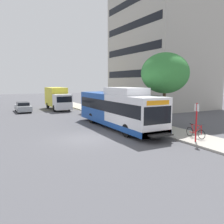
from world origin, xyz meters
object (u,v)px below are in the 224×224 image
Objects in this scene: transit_bus at (118,109)px; parked_car_far_lane at (23,107)px; bus_stop_sign_pole at (196,119)px; bicycle_parked at (195,132)px; box_truck_background at (57,98)px; street_tree_near_stop at (165,73)px.

parked_car_far_lane is (-6.10, 15.92, -1.04)m from transit_bus.
bicycle_parked is (0.88, 0.83, -1.09)m from bus_stop_sign_pole.
box_truck_background is at bearing 100.07° from bicycle_parked.
bus_stop_sign_pole is 1.48× the size of bicycle_parked.
parked_car_far_lane is (-8.10, 23.17, -0.99)m from bus_stop_sign_pole.
street_tree_near_stop is 1.45× the size of parked_car_far_lane.
parked_car_far_lane is 0.64× the size of box_truck_background.
transit_bus is 6.96× the size of bicycle_parked.
bicycle_parked is 24.07m from parked_car_far_lane.
bus_stop_sign_pole reaches higher than parked_car_far_lane.
street_tree_near_stop reaches higher than bus_stop_sign_pole.
street_tree_near_stop reaches higher than bicycle_parked.
box_truck_background is (-1.17, 16.39, 0.04)m from transit_bus.
box_truck_background reaches higher than parked_car_far_lane.
street_tree_near_stop is (3.70, -1.92, 3.17)m from transit_bus.
parked_car_far_lane is at bearing 118.78° from street_tree_near_stop.
bus_stop_sign_pole is 0.40× the size of street_tree_near_stop.
parked_car_far_lane is at bearing 110.97° from transit_bus.
street_tree_near_stop is at bearing -61.22° from parked_car_far_lane.
bicycle_parked is at bearing -79.93° from box_truck_background.
bicycle_parked is at bearing -100.33° from street_tree_near_stop.
box_truck_background is at bearing 97.65° from bus_stop_sign_pole.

